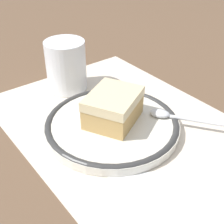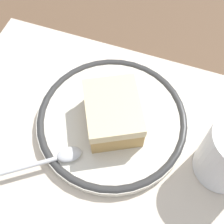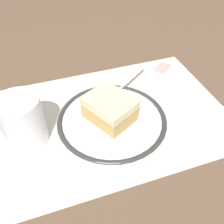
# 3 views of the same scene
# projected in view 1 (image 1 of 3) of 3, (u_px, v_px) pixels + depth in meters

# --- Properties ---
(ground_plane) EXTENTS (2.40, 2.40, 0.00)m
(ground_plane) POSITION_uv_depth(u_px,v_px,m) (126.00, 128.00, 0.54)
(ground_plane) COLOR brown
(placemat) EXTENTS (0.49, 0.34, 0.00)m
(placemat) POSITION_uv_depth(u_px,v_px,m) (126.00, 127.00, 0.54)
(placemat) COLOR beige
(placemat) RESTS_ON ground_plane
(plate) EXTENTS (0.23, 0.23, 0.02)m
(plate) POSITION_uv_depth(u_px,v_px,m) (112.00, 124.00, 0.53)
(plate) COLOR silver
(plate) RESTS_ON placemat
(cake_slice) EXTENTS (0.11, 0.12, 0.05)m
(cake_slice) POSITION_uv_depth(u_px,v_px,m) (113.00, 107.00, 0.51)
(cake_slice) COLOR tan
(cake_slice) RESTS_ON plate
(spoon) EXTENTS (0.12, 0.09, 0.01)m
(spoon) POSITION_uv_depth(u_px,v_px,m) (173.00, 116.00, 0.53)
(spoon) COLOR silver
(spoon) RESTS_ON plate
(cup) EXTENTS (0.08, 0.08, 0.10)m
(cup) POSITION_uv_depth(u_px,v_px,m) (66.00, 69.00, 0.63)
(cup) COLOR white
(cup) RESTS_ON placemat
(napkin) EXTENTS (0.19, 0.18, 0.00)m
(napkin) POSITION_uv_depth(u_px,v_px,m) (163.00, 210.00, 0.39)
(napkin) COLOR white
(napkin) RESTS_ON placemat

